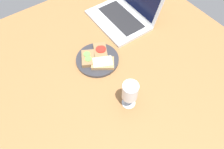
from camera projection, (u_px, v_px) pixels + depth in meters
wooden_table at (115, 72)px, 110.09cm from camera, size 140.00×140.00×3.00cm
plate at (97, 60)px, 111.88cm from camera, size 21.93×21.93×1.49cm
sandwich_with_cucumber at (88, 58)px, 109.91cm from camera, size 11.61×10.31×2.56cm
sandwich_with_cheese at (103, 63)px, 108.29cm from camera, size 12.24×13.30×2.43cm
sandwich_with_tomato at (101, 51)px, 112.66cm from camera, size 12.31×10.53×2.76cm
wine_glass at (130, 92)px, 90.77cm from camera, size 6.82×6.82×14.80cm
laptop at (125, 12)px, 127.07cm from camera, size 35.11×30.69×22.59cm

